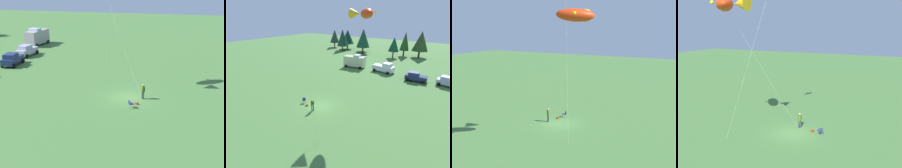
# 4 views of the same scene
# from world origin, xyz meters

# --- Properties ---
(ground_plane) EXTENTS (160.00, 160.00, 0.00)m
(ground_plane) POSITION_xyz_m (0.00, 0.00, 0.00)
(ground_plane) COLOR #477638
(person_kite_flyer) EXTENTS (0.48, 0.50, 1.74)m
(person_kite_flyer) POSITION_xyz_m (-0.10, -1.66, 1.02)
(person_kite_flyer) COLOR #364548
(person_kite_flyer) RESTS_ON ground
(folding_chair) EXTENTS (0.68, 0.68, 0.82)m
(folding_chair) POSITION_xyz_m (-2.81, -0.72, 0.49)
(folding_chair) COLOR navy
(folding_chair) RESTS_ON ground
(backpack_on_grass) EXTENTS (0.34, 0.39, 0.22)m
(backpack_on_grass) POSITION_xyz_m (-1.75, -1.20, 0.11)
(backpack_on_grass) COLOR #A13517
(backpack_on_grass) RESTS_ON ground
(kite_large_fish) EXTENTS (6.25, 7.93, 13.73)m
(kite_large_fish) POSITION_xyz_m (4.18, 4.42, 13.01)
(kite_large_fish) COLOR red
(kite_large_fish) RESTS_ON ground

